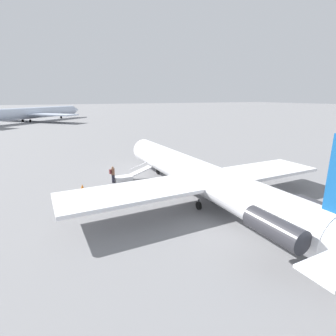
# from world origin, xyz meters

# --- Properties ---
(ground_plane) EXTENTS (600.00, 600.00, 0.00)m
(ground_plane) POSITION_xyz_m (0.00, 0.00, 0.00)
(ground_plane) COLOR slate
(airplane_main) EXTENTS (30.69, 23.08, 7.03)m
(airplane_main) POSITION_xyz_m (-0.96, -0.01, 2.10)
(airplane_main) COLOR white
(airplane_main) RESTS_ON ground
(airplane_far_center) EXTENTS (36.97, 38.63, 10.06)m
(airplane_far_center) POSITION_xyz_m (87.04, 13.31, 2.99)
(airplane_far_center) COLOR silver
(airplane_far_center) RESTS_ON ground
(boarding_stairs) EXTENTS (1.12, 4.03, 1.73)m
(boarding_stairs) POSITION_xyz_m (7.22, 3.98, 0.38)
(boarding_stairs) COLOR silver
(boarding_stairs) RESTS_ON ground
(passenger) EXTENTS (0.36, 0.54, 1.74)m
(passenger) POSITION_xyz_m (7.08, 5.51, 1.00)
(passenger) COLOR #23232D
(passenger) RESTS_ON ground
(traffic_cone_near_stairs) EXTENTS (0.53, 0.53, 0.58)m
(traffic_cone_near_stairs) POSITION_xyz_m (6.20, 8.69, 0.27)
(traffic_cone_near_stairs) COLOR black
(traffic_cone_near_stairs) RESTS_ON ground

